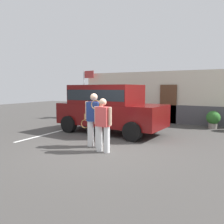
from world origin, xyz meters
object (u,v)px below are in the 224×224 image
(tennis_player_man, at_px, (94,119))
(potted_plant_by_porch, at_px, (213,119))
(flag_pole, at_px, (86,85))
(parked_suv, at_px, (109,106))
(tennis_player_woman, at_px, (103,124))

(tennis_player_man, height_order, potted_plant_by_porch, tennis_player_man)
(tennis_player_man, bearing_deg, flag_pole, -55.52)
(potted_plant_by_porch, bearing_deg, parked_suv, -142.06)
(potted_plant_by_porch, bearing_deg, flag_pole, 176.49)
(tennis_player_woman, xyz_separation_m, flag_pole, (-4.78, 6.31, 1.27))
(tennis_player_man, relative_size, potted_plant_by_porch, 2.08)
(parked_suv, bearing_deg, potted_plant_by_porch, 43.42)
(parked_suv, xyz_separation_m, flag_pole, (-3.51, 3.56, 0.97))
(potted_plant_by_porch, height_order, flag_pole, flag_pole)
(parked_suv, bearing_deg, tennis_player_woman, -59.64)
(tennis_player_man, bearing_deg, parked_suv, -74.06)
(tennis_player_woman, bearing_deg, flag_pole, -48.46)
(tennis_player_woman, height_order, potted_plant_by_porch, tennis_player_woman)
(tennis_player_man, xyz_separation_m, potted_plant_by_porch, (3.25, 5.45, -0.44))
(parked_suv, xyz_separation_m, tennis_player_woman, (1.27, -2.75, -0.30))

